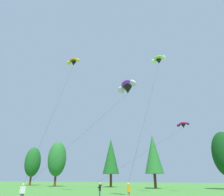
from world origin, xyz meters
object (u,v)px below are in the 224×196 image
(kite_flyer_mid, at_px, (100,189))
(parafoil_kite_mid_magenta, at_px, (183,125))
(kite_flyer_near, at_px, (22,192))
(parafoil_kite_low_purple, at_px, (127,87))
(kite_flyer_far, at_px, (129,191))
(parafoil_kite_far_lime_white, at_px, (159,60))
(parafoil_kite_high_orange, at_px, (73,62))

(kite_flyer_mid, relative_size, parafoil_kite_mid_magenta, 0.11)
(kite_flyer_near, xyz_separation_m, parafoil_kite_low_purple, (7.36, 8.31, 12.43))
(kite_flyer_mid, height_order, kite_flyer_far, same)
(kite_flyer_far, distance_m, parafoil_kite_far_lime_white, 21.35)
(kite_flyer_near, height_order, parafoil_kite_high_orange, parafoil_kite_high_orange)
(kite_flyer_mid, xyz_separation_m, kite_flyer_far, (3.77, -1.13, -0.01))
(kite_flyer_mid, bearing_deg, parafoil_kite_low_purple, 25.89)
(kite_flyer_far, bearing_deg, kite_flyer_mid, 163.34)
(kite_flyer_near, xyz_separation_m, parafoil_kite_far_lime_white, (10.73, 14.60, 19.23))
(kite_flyer_mid, xyz_separation_m, parafoil_kite_high_orange, (-8.06, 4.47, 20.57))
(kite_flyer_near, relative_size, parafoil_kite_low_purple, 0.13)
(kite_flyer_near, bearing_deg, parafoil_kite_far_lime_white, 53.68)
(kite_flyer_mid, bearing_deg, parafoil_kite_mid_magenta, 61.22)
(kite_flyer_near, relative_size, kite_flyer_far, 1.00)
(kite_flyer_near, height_order, kite_flyer_far, same)
(kite_flyer_mid, distance_m, parafoil_kite_far_lime_white, 21.69)
(kite_flyer_near, height_order, parafoil_kite_mid_magenta, parafoil_kite_mid_magenta)
(kite_flyer_far, distance_m, parafoil_kite_high_orange, 24.39)
(kite_flyer_far, relative_size, parafoil_kite_far_lime_white, 0.09)
(kite_flyer_near, distance_m, parafoil_kite_far_lime_white, 26.42)
(kite_flyer_near, xyz_separation_m, kite_flyer_mid, (4.34, 6.84, 0.01))
(parafoil_kite_high_orange, bearing_deg, parafoil_kite_far_lime_white, 12.82)
(kite_flyer_mid, bearing_deg, kite_flyer_near, -122.36)
(parafoil_kite_high_orange, distance_m, parafoil_kite_far_lime_white, 14.89)
(parafoil_kite_far_lime_white, height_order, parafoil_kite_low_purple, parafoil_kite_far_lime_white)
(kite_flyer_mid, relative_size, parafoil_kite_low_purple, 0.13)
(kite_flyer_far, bearing_deg, parafoil_kite_high_orange, 154.69)
(kite_flyer_far, xyz_separation_m, parafoil_kite_high_orange, (-11.83, 5.59, 20.58))
(parafoil_kite_high_orange, bearing_deg, parafoil_kite_low_purple, -15.15)
(parafoil_kite_high_orange, height_order, parafoil_kite_low_purple, parafoil_kite_high_orange)
(kite_flyer_mid, relative_size, kite_flyer_far, 1.00)
(parafoil_kite_low_purple, bearing_deg, kite_flyer_near, -131.52)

